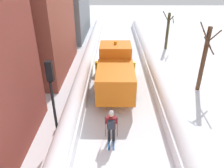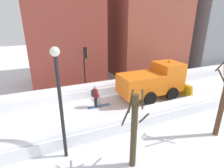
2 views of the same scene
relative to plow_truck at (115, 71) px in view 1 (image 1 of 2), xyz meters
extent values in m
plane|color=white|center=(0.37, 1.58, -1.48)|extent=(80.00, 80.00, 0.00)
cube|color=white|center=(-2.37, 1.58, -1.10)|extent=(1.10, 36.00, 0.75)
cylinder|color=white|center=(-2.37, 1.58, -0.73)|extent=(0.90, 34.20, 0.90)
cube|color=white|center=(3.11, 1.58, -1.12)|extent=(1.10, 36.00, 0.71)
cylinder|color=white|center=(3.11, 1.58, -0.77)|extent=(0.90, 34.20, 0.90)
cube|color=orange|center=(0.00, -1.32, -0.08)|extent=(2.30, 3.40, 1.60)
cube|color=orange|center=(0.00, 1.38, 0.27)|extent=(2.20, 2.00, 2.30)
cube|color=black|center=(0.00, 2.34, 0.78)|extent=(1.85, 0.06, 1.01)
cube|color=gold|center=(0.00, 2.73, -0.93)|extent=(3.20, 0.46, 1.13)
cylinder|color=orange|center=(0.00, 1.38, 1.54)|extent=(0.20, 0.20, 0.18)
cylinder|color=black|center=(-1.15, 1.08, -0.93)|extent=(0.25, 1.10, 1.10)
cylinder|color=black|center=(1.15, 1.08, -0.93)|extent=(0.25, 1.10, 1.10)
cylinder|color=black|center=(-1.15, -1.12, -0.93)|extent=(0.25, 1.10, 1.10)
cylinder|color=black|center=(1.15, -1.12, -0.93)|extent=(0.25, 1.10, 1.10)
cylinder|color=black|center=(-0.32, -5.09, -1.07)|extent=(0.14, 0.14, 0.82)
cylinder|color=black|center=(-0.10, -5.09, -1.07)|extent=(0.14, 0.14, 0.82)
cube|color=maroon|center=(-0.21, -5.09, -0.35)|extent=(0.42, 0.26, 0.62)
cube|color=#262D38|center=(-0.21, -5.30, -0.32)|extent=(0.32, 0.16, 0.44)
sphere|color=tan|center=(-0.21, -5.09, 0.12)|extent=(0.24, 0.24, 0.24)
sphere|color=silver|center=(-0.21, -5.09, 0.22)|extent=(0.22, 0.22, 0.22)
cylinder|color=maroon|center=(-0.47, -4.99, -0.32)|extent=(0.09, 0.33, 0.56)
cylinder|color=maroon|center=(0.05, -4.99, -0.32)|extent=(0.09, 0.33, 0.56)
cube|color=#194C8C|center=(-0.32, -4.84, -1.46)|extent=(0.09, 1.80, 0.03)
cube|color=#194C8C|center=(-0.10, -4.84, -1.46)|extent=(0.09, 1.80, 0.03)
cylinder|color=#262628|center=(-0.51, -4.87, -0.88)|extent=(0.02, 0.19, 1.19)
cylinder|color=#262628|center=(0.09, -4.87, -0.88)|extent=(0.02, 0.19, 1.19)
cylinder|color=black|center=(-2.80, -5.14, 0.16)|extent=(0.12, 0.12, 3.28)
cube|color=black|center=(-2.80, -5.00, 2.26)|extent=(0.28, 0.24, 0.90)
sphere|color=red|center=(-2.80, -4.87, 2.54)|extent=(0.18, 0.18, 0.18)
sphere|color=gold|center=(-2.80, -4.87, 2.26)|extent=(0.18, 0.18, 0.18)
sphere|color=green|center=(-2.80, -4.87, 1.98)|extent=(0.18, 0.18, 0.18)
cylinder|color=#4E3220|center=(5.84, 0.20, 0.73)|extent=(0.28, 0.28, 4.41)
cylinder|color=#4E3220|center=(5.88, -0.10, 1.80)|extent=(0.93, 0.19, 1.23)
cylinder|color=#4E3220|center=(6.23, 0.30, 2.28)|extent=(0.31, 1.17, 1.16)
cylinder|color=#4E3220|center=(5.71, 0.01, 2.19)|extent=(0.60, 0.46, 1.09)
cylinder|color=#4E3220|center=(5.44, 0.14, 2.72)|extent=(0.20, 1.19, 0.83)
cylinder|color=#3F3820|center=(5.45, 9.16, 0.38)|extent=(0.28, 0.28, 3.72)
cylinder|color=#3F3820|center=(5.70, 9.26, 1.64)|extent=(0.32, 0.76, 0.74)
cylinder|color=#3F3820|center=(5.08, 8.96, 1.90)|extent=(0.53, 1.15, 0.99)
cylinder|color=#3F3820|center=(5.82, 8.94, 1.59)|extent=(0.58, 1.16, 0.93)
camera|label=1|loc=(-0.10, -13.21, 6.00)|focal=34.55mm
camera|label=2|loc=(11.39, -8.81, 4.86)|focal=28.42mm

